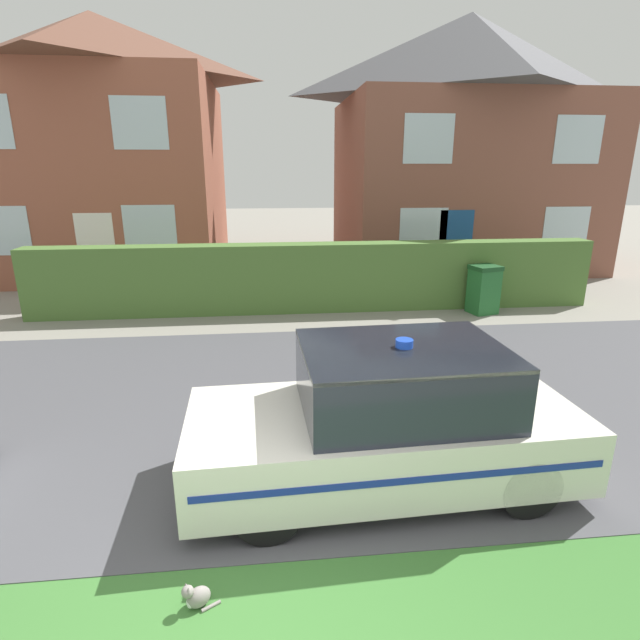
% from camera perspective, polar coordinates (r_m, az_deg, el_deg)
% --- Properties ---
extents(road_strip, '(28.00, 6.30, 0.01)m').
position_cam_1_polar(road_strip, '(7.42, -6.70, -9.16)').
color(road_strip, '#4C4C51').
rests_on(road_strip, ground).
extents(garden_hedge, '(13.15, 0.61, 1.59)m').
position_cam_1_polar(garden_hedge, '(11.75, -0.25, 4.90)').
color(garden_hedge, '#4C7233').
rests_on(garden_hedge, ground).
extents(police_car, '(4.12, 1.84, 1.61)m').
position_cam_1_polar(police_car, '(5.38, 7.84, -11.30)').
color(police_car, black).
rests_on(police_car, road_strip).
extents(cat, '(0.29, 0.21, 0.24)m').
position_cam_1_polar(cat, '(4.50, -13.94, -28.34)').
color(cat, gray).
rests_on(cat, ground).
extents(house_left, '(7.30, 6.96, 7.74)m').
position_cam_1_polar(house_left, '(18.22, -23.44, 17.84)').
color(house_left, '#93513D').
rests_on(house_left, ground).
extents(house_right, '(8.29, 6.54, 7.95)m').
position_cam_1_polar(house_right, '(18.45, 15.99, 18.89)').
color(house_right, brown).
rests_on(house_right, ground).
extents(wheelie_bin, '(0.72, 0.68, 1.12)m').
position_cam_1_polar(wheelie_bin, '(12.18, 18.19, 3.36)').
color(wheelie_bin, '#23662D').
rests_on(wheelie_bin, ground).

